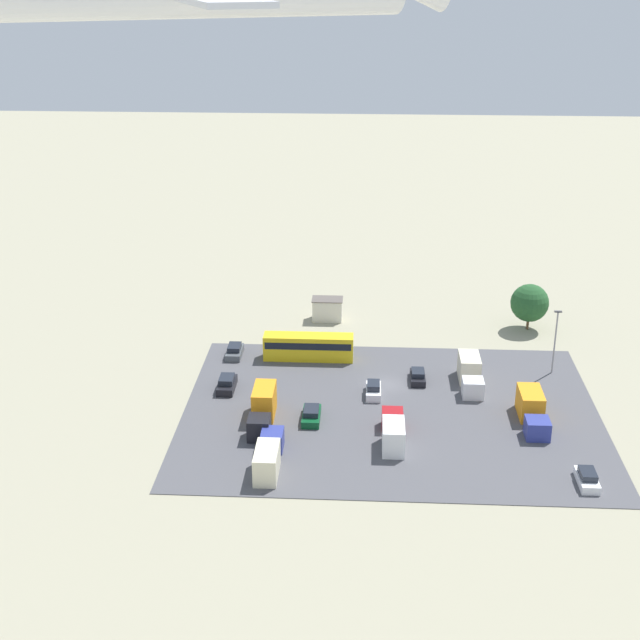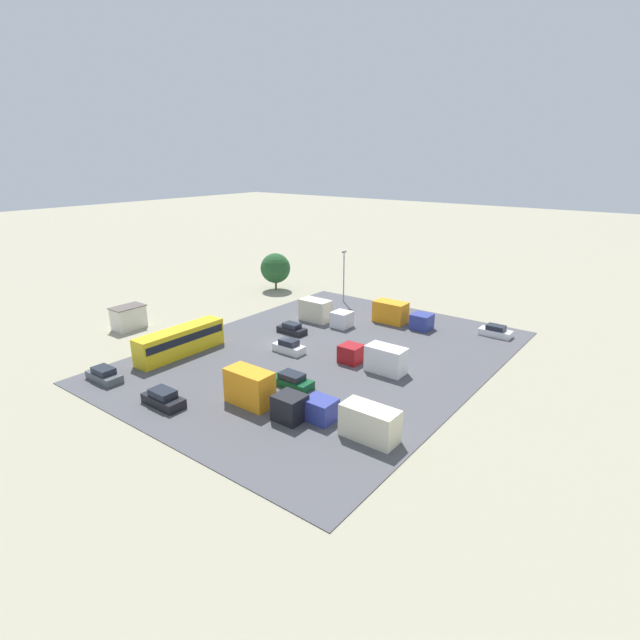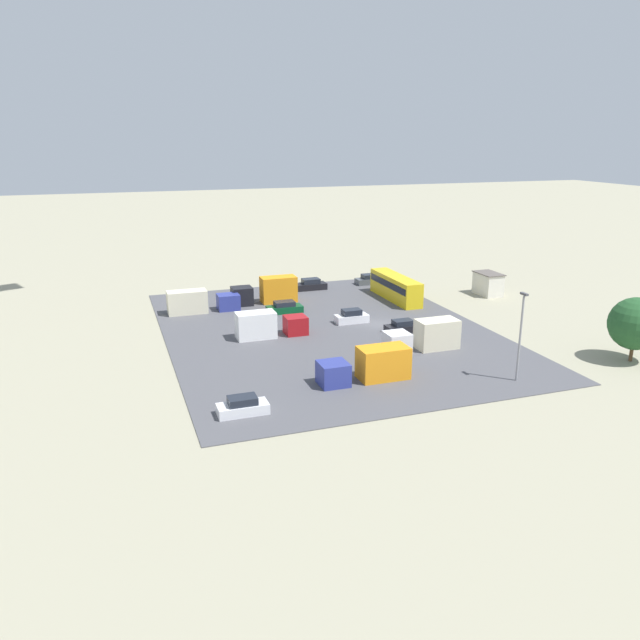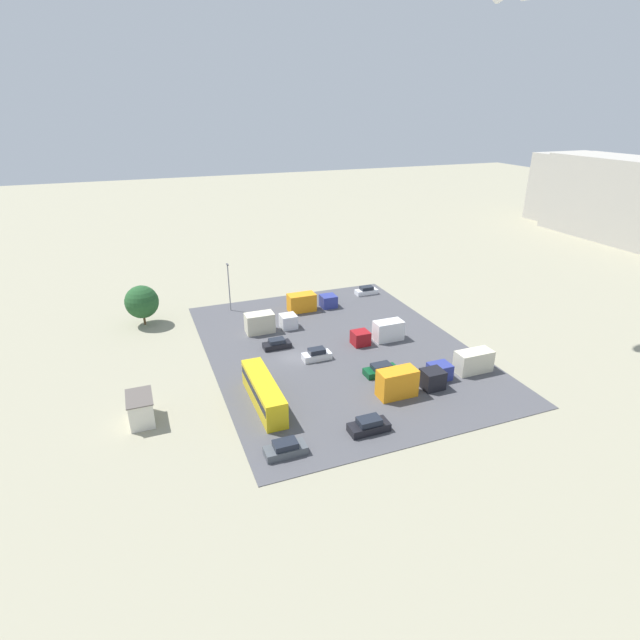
{
  "view_description": "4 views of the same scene",
  "coord_description": "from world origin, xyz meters",
  "views": [
    {
      "loc": [
        3.12,
        97.83,
        48.63
      ],
      "look_at": [
        7.35,
        21.4,
        17.19
      ],
      "focal_mm": 50.0,
      "sensor_mm": 36.0,
      "label": 1
    },
    {
      "loc": [
        44.74,
        40.43,
        22.96
      ],
      "look_at": [
        -0.45,
        5.92,
        4.17
      ],
      "focal_mm": 28.0,
      "sensor_mm": 36.0,
      "label": 2
    },
    {
      "loc": [
        -65.2,
        30.47,
        21.9
      ],
      "look_at": [
        -5.64,
        9.72,
        3.18
      ],
      "focal_mm": 35.0,
      "sensor_mm": 36.0,
      "label": 3
    },
    {
      "loc": [
        59.87,
        -19.03,
        32.87
      ],
      "look_at": [
        2.45,
        3.32,
        6.21
      ],
      "focal_mm": 28.0,
      "sensor_mm": 36.0,
      "label": 4
    }
  ],
  "objects": [
    {
      "name": "parked_truck_3",
      "position": [
        -0.08,
        14.06,
        1.44
      ],
      "size": [
        2.33,
        8.04,
        2.97
      ],
      "rotation": [
        0.0,
        0.0,
        3.14
      ],
      "color": "maroon",
      "rests_on": "ground"
    },
    {
      "name": "parked_car_5",
      "position": [
        -19.11,
        21.08,
        0.7
      ],
      "size": [
        1.83,
        4.16,
        1.49
      ],
      "rotation": [
        0.0,
        0.0,
        3.14
      ],
      "color": "silver",
      "rests_on": "ground"
    },
    {
      "name": "bus",
      "position": [
        10.41,
        -6.92,
        1.86
      ],
      "size": [
        11.56,
        2.54,
        3.3
      ],
      "rotation": [
        0.0,
        0.0,
        1.57
      ],
      "color": "gold",
      "rests_on": "ground"
    },
    {
      "name": "parked_car_0",
      "position": [
        19.66,
        2.33,
        0.76
      ],
      "size": [
        1.99,
        4.51,
        1.63
      ],
      "color": "black",
      "rests_on": "ground"
    },
    {
      "name": "parked_car_4",
      "position": [
        8.98,
        9.45,
        0.69
      ],
      "size": [
        1.99,
        4.55,
        1.47
      ],
      "rotation": [
        0.0,
        0.0,
        3.14
      ],
      "color": "#0C4723",
      "rests_on": "ground"
    },
    {
      "name": "parked_truck_4",
      "position": [
        12.7,
        19.75,
        1.42
      ],
      "size": [
        2.32,
        9.13,
        2.93
      ],
      "rotation": [
        0.0,
        0.0,
        3.14
      ],
      "color": "navy",
      "rests_on": "ground"
    },
    {
      "name": "parked_truck_1",
      "position": [
        14.37,
        10.16,
        1.68
      ],
      "size": [
        2.39,
        8.79,
        3.49
      ],
      "color": "black",
      "rests_on": "ground"
    },
    {
      "name": "parking_lot_surface",
      "position": [
        0.0,
        7.02,
        0.04
      ],
      "size": [
        47.54,
        36.35,
        0.08
      ],
      "color": "#4C4C51",
      "rests_on": "ground"
    },
    {
      "name": "shed_building",
      "position": [
        8.62,
        -20.61,
        1.61
      ],
      "size": [
        4.41,
        2.84,
        3.2
      ],
      "color": "silver",
      "rests_on": "ground"
    },
    {
      "name": "parked_car_1",
      "position": [
        20.12,
        -7.33,
        0.71
      ],
      "size": [
        1.92,
        4.33,
        1.51
      ],
      "rotation": [
        0.0,
        0.0,
        3.14
      ],
      "color": "#4C5156",
      "rests_on": "ground"
    },
    {
      "name": "tree_near_shed",
      "position": [
        -19.59,
        -18.68,
        3.93
      ],
      "size": [
        5.28,
        5.28,
        6.57
      ],
      "color": "brown",
      "rests_on": "ground"
    },
    {
      "name": "parked_car_3",
      "position": [
        2.0,
        3.01,
        0.77
      ],
      "size": [
        1.76,
        4.02,
        1.65
      ],
      "rotation": [
        0.0,
        0.0,
        3.14
      ],
      "color": "silver",
      "rests_on": "ground"
    },
    {
      "name": "parked_truck_2",
      "position": [
        -15.73,
        8.4,
        1.47
      ],
      "size": [
        2.58,
        8.6,
        3.03
      ],
      "color": "navy",
      "rests_on": "ground"
    },
    {
      "name": "ground_plane",
      "position": [
        0.0,
        0.0,
        0.0
      ],
      "size": [
        400.0,
        400.0,
        0.0
      ],
      "primitive_type": "plane",
      "color": "gray"
    },
    {
      "name": "parked_truck_0",
      "position": [
        -9.74,
        -0.7,
        1.51
      ],
      "size": [
        2.48,
        8.12,
        3.12
      ],
      "color": "silver",
      "rests_on": "ground"
    },
    {
      "name": "light_pole_lot_centre",
      "position": [
        -20.36,
        -4.43,
        4.69
      ],
      "size": [
        0.9,
        0.28,
        8.36
      ],
      "color": "gray",
      "rests_on": "ground"
    },
    {
      "name": "parked_car_2",
      "position": [
        -3.44,
        -1.16,
        0.67
      ],
      "size": [
        1.8,
        4.03,
        1.43
      ],
      "rotation": [
        0.0,
        0.0,
        3.14
      ],
      "color": "black",
      "rests_on": "ground"
    }
  ]
}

